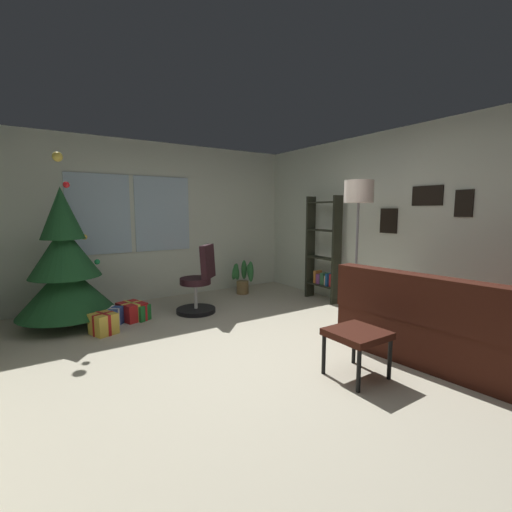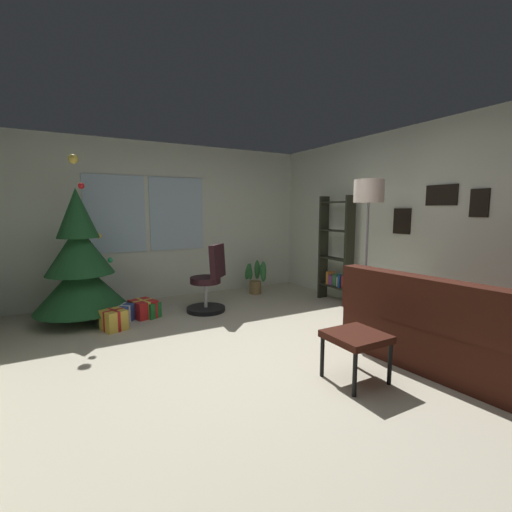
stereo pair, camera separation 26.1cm
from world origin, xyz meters
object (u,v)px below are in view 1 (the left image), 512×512
(holiday_tree, at_px, (65,269))
(gift_box_gold, at_px, (104,324))
(gift_box_red, at_px, (132,311))
(office_chair, at_px, (199,286))
(bookshelf, at_px, (323,254))
(footstool, at_px, (357,337))
(floor_lamp, at_px, (358,202))
(couch, at_px, (464,331))
(potted_plant, at_px, (243,278))
(gift_box_green, at_px, (137,312))
(gift_box_blue, at_px, (108,317))

(holiday_tree, relative_size, gift_box_gold, 6.45)
(gift_box_red, relative_size, office_chair, 0.42)
(bookshelf, bearing_deg, footstool, -128.04)
(floor_lamp, bearing_deg, couch, -93.29)
(couch, xyz_separation_m, office_chair, (-1.44, 2.94, 0.08))
(holiday_tree, relative_size, bookshelf, 1.28)
(gift_box_gold, distance_m, bookshelf, 3.39)
(potted_plant, bearing_deg, gift_box_gold, -160.98)
(gift_box_green, distance_m, floor_lamp, 3.26)
(gift_box_green, relative_size, office_chair, 0.39)
(gift_box_red, xyz_separation_m, bookshelf, (2.89, -0.65, 0.65))
(footstool, bearing_deg, gift_box_blue, 119.99)
(floor_lamp, xyz_separation_m, potted_plant, (-0.36, 2.21, -1.29))
(office_chair, height_order, floor_lamp, floor_lamp)
(office_chair, bearing_deg, floor_lamp, -45.17)
(bookshelf, bearing_deg, holiday_tree, 166.65)
(gift_box_red, bearing_deg, bookshelf, -12.74)
(gift_box_blue, height_order, office_chair, office_chair)
(bookshelf, distance_m, potted_plant, 1.49)
(holiday_tree, height_order, gift_box_red, holiday_tree)
(gift_box_red, distance_m, floor_lamp, 3.31)
(gift_box_red, distance_m, bookshelf, 3.03)
(gift_box_blue, relative_size, floor_lamp, 0.23)
(gift_box_green, height_order, gift_box_gold, gift_box_gold)
(holiday_tree, height_order, potted_plant, holiday_tree)
(gift_box_gold, bearing_deg, footstool, -55.47)
(couch, height_order, gift_box_blue, couch)
(gift_box_blue, bearing_deg, floor_lamp, -30.88)
(couch, distance_m, potted_plant, 3.64)
(office_chair, xyz_separation_m, bookshelf, (1.99, -0.45, 0.38))
(gift_box_red, height_order, potted_plant, potted_plant)
(couch, distance_m, office_chair, 3.28)
(footstool, relative_size, gift_box_gold, 1.37)
(couch, bearing_deg, gift_box_green, 126.10)
(potted_plant, bearing_deg, gift_box_green, -165.83)
(holiday_tree, height_order, bookshelf, holiday_tree)
(footstool, distance_m, potted_plant, 3.36)
(potted_plant, bearing_deg, gift_box_red, -166.83)
(gift_box_red, bearing_deg, couch, -53.39)
(gift_box_blue, bearing_deg, couch, -48.94)
(footstool, relative_size, gift_box_red, 1.10)
(office_chair, bearing_deg, footstool, -82.71)
(gift_box_green, bearing_deg, bookshelf, -12.56)
(couch, height_order, bookshelf, bookshelf)
(gift_box_red, height_order, gift_box_gold, gift_box_gold)
(couch, relative_size, floor_lamp, 1.10)
(holiday_tree, relative_size, gift_box_blue, 5.16)
(gift_box_red, relative_size, potted_plant, 0.71)
(gift_box_gold, xyz_separation_m, office_chair, (1.32, 0.17, 0.26))
(potted_plant, bearing_deg, bookshelf, -53.74)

